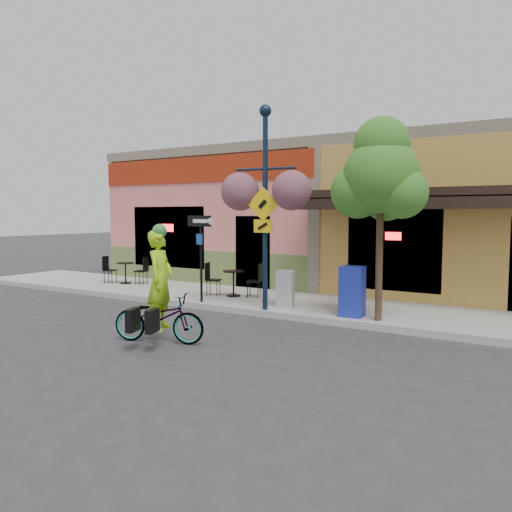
{
  "coord_description": "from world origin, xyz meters",
  "views": [
    {
      "loc": [
        4.78,
        -9.2,
        2.36
      ],
      "look_at": [
        -1.12,
        0.5,
        1.4
      ],
      "focal_mm": 35.0,
      "sensor_mm": 36.0,
      "label": 1
    }
  ],
  "objects": [
    {
      "name": "lamp_post",
      "position": [
        -0.96,
        0.65,
        2.48
      ],
      "size": [
        1.54,
        0.74,
        4.67
      ],
      "primitive_type": null,
      "rotation": [
        0.0,
        0.0,
        0.1
      ],
      "color": "#101F34",
      "rests_on": "sidewalk"
    },
    {
      "name": "curb",
      "position": [
        0.0,
        0.55,
        0.07
      ],
      "size": [
        24.0,
        0.12,
        0.15
      ],
      "primitive_type": "cube",
      "color": "#A8A59E",
      "rests_on": "ground"
    },
    {
      "name": "cafe_set_right",
      "position": [
        -2.63,
        1.83,
        0.6
      ],
      "size": [
        1.67,
        1.19,
        0.9
      ],
      "primitive_type": null,
      "rotation": [
        0.0,
        0.0,
        0.32
      ],
      "color": "black",
      "rests_on": "sidewalk"
    },
    {
      "name": "newspaper_box_blue",
      "position": [
        1.03,
        0.96,
        0.69
      ],
      "size": [
        0.52,
        0.47,
        1.09
      ],
      "primitive_type": null,
      "rotation": [
        0.0,
        0.0,
        0.07
      ],
      "color": "#1B2CA7",
      "rests_on": "sidewalk"
    },
    {
      "name": "street_tree",
      "position": [
        1.64,
        0.85,
        2.26
      ],
      "size": [
        2.05,
        2.05,
        4.22
      ],
      "primitive_type": null,
      "rotation": [
        0.0,
        0.0,
        0.29
      ],
      "color": "#3D7A26",
      "rests_on": "sidewalk"
    },
    {
      "name": "cyclist_rider",
      "position": [
        -1.37,
        -2.43,
        0.91
      ],
      "size": [
        0.62,
        0.77,
        1.82
      ],
      "primitive_type": "imported",
      "rotation": [
        0.0,
        0.0,
        1.88
      ],
      "color": "#9DD616",
      "rests_on": "ground"
    },
    {
      "name": "ground",
      "position": [
        0.0,
        0.0,
        0.0
      ],
      "size": [
        90.0,
        90.0,
        0.0
      ],
      "primitive_type": "plane",
      "color": "#2D2D30",
      "rests_on": "ground"
    },
    {
      "name": "sidewalk",
      "position": [
        0.0,
        2.0,
        0.07
      ],
      "size": [
        24.0,
        3.0,
        0.15
      ],
      "primitive_type": "cube",
      "color": "#9E9B93",
      "rests_on": "ground"
    },
    {
      "name": "one_way_sign",
      "position": [
        -2.85,
        0.7,
        1.24
      ],
      "size": [
        0.85,
        0.31,
        2.17
      ],
      "primitive_type": null,
      "rotation": [
        0.0,
        0.0,
        -0.16
      ],
      "color": "black",
      "rests_on": "sidewalk"
    },
    {
      "name": "newspaper_box_grey",
      "position": [
        -0.75,
        1.24,
        0.58
      ],
      "size": [
        0.49,
        0.46,
        0.87
      ],
      "primitive_type": null,
      "rotation": [
        0.0,
        0.0,
        0.26
      ],
      "color": "#A2A2A2",
      "rests_on": "sidewalk"
    },
    {
      "name": "bicycle",
      "position": [
        -1.42,
        -2.43,
        0.46
      ],
      "size": [
        1.85,
        1.11,
        0.92
      ],
      "primitive_type": "imported",
      "rotation": [
        0.0,
        0.0,
        1.88
      ],
      "color": "maroon",
      "rests_on": "ground"
    },
    {
      "name": "cafe_set_left",
      "position": [
        -6.96,
        2.1,
        0.59
      ],
      "size": [
        1.6,
        1.12,
        0.87
      ],
      "primitive_type": null,
      "rotation": [
        0.0,
        0.0,
        0.3
      ],
      "color": "black",
      "rests_on": "sidewalk"
    },
    {
      "name": "building",
      "position": [
        0.0,
        7.5,
        2.25
      ],
      "size": [
        18.2,
        8.2,
        4.5
      ],
      "primitive_type": null,
      "color": "#DD736D",
      "rests_on": "ground"
    }
  ]
}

